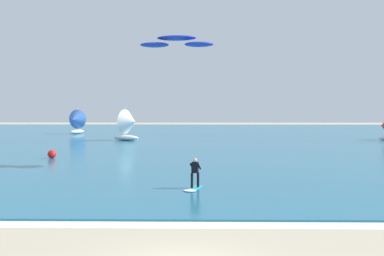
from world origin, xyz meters
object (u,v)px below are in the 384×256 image
kite (177,42)px  marker_buoy (52,154)px  kitesurfer (194,178)px  sailboat_trailing (75,121)px  sailboat_near_shore (129,125)px

kite → marker_buoy: 14.77m
kitesurfer → kite: kite is taller
sailboat_trailing → marker_buoy: 34.27m
sailboat_trailing → marker_buoy: sailboat_trailing is taller
sailboat_near_shore → kitesurfer: bearing=-75.7°
sailboat_near_shore → kite: bearing=-73.2°
kitesurfer → marker_buoy: size_ratio=2.79×
kitesurfer → marker_buoy: kitesurfer is taller
sailboat_trailing → sailboat_near_shore: bearing=-52.0°
sailboat_trailing → marker_buoy: size_ratio=5.93×
kitesurfer → sailboat_trailing: bearing=112.1°
kite → sailboat_near_shore: kite is taller
kitesurfer → sailboat_trailing: 51.55m
kite → sailboat_trailing: bearing=115.4°
kite → marker_buoy: (-10.94, 4.30, -8.95)m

